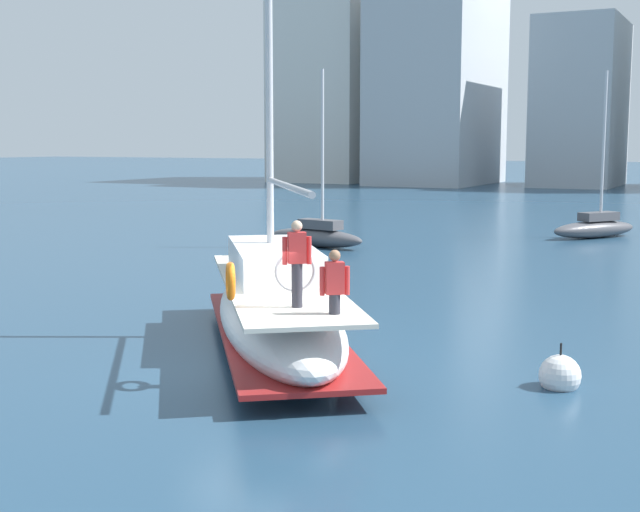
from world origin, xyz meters
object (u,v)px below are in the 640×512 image
(main_sailboat, at_px, (277,307))
(moored_sloop_far, at_px, (316,234))
(moored_catamaran, at_px, (595,226))
(mooring_buoy, at_px, (560,375))

(main_sailboat, xyz_separation_m, moored_sloop_far, (-7.66, 16.66, -0.38))
(main_sailboat, relative_size, moored_catamaran, 1.87)
(moored_sloop_far, distance_m, moored_catamaran, 13.52)
(main_sailboat, bearing_deg, moored_catamaran, 84.73)
(mooring_buoy, bearing_deg, main_sailboat, 177.82)
(moored_catamaran, bearing_deg, main_sailboat, -95.27)
(main_sailboat, distance_m, mooring_buoy, 6.10)
(moored_sloop_far, height_order, moored_catamaran, moored_catamaran)
(moored_catamaran, relative_size, mooring_buoy, 7.89)
(moored_sloop_far, distance_m, mooring_buoy, 21.76)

